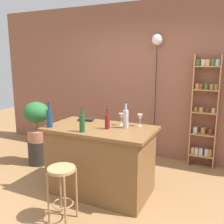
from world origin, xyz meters
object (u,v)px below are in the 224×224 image
bottle_wine_red (82,123)px  wine_glass_center (121,117)px  bar_stool (62,182)px  bottle_olive_oil (107,121)px  bottle_vinegar (49,118)px  potted_plant (37,118)px  spice_shelf (204,111)px  bottle_sauce_amber (126,118)px  wine_glass_left (140,118)px  pendant_globe_light (157,42)px  cookbook (86,119)px  plant_stool (39,152)px

bottle_wine_red → wine_glass_center: size_ratio=1.88×
bar_stool → bottle_olive_oil: bottle_olive_oil is taller
bottle_vinegar → wine_glass_center: (0.82, 0.49, -0.01)m
bottle_wine_red → potted_plant: bearing=152.9°
bottle_olive_oil → spice_shelf: bearing=55.9°
potted_plant → wine_glass_center: bearing=-6.3°
spice_shelf → bottle_sauce_amber: spice_shelf is taller
bar_stool → bottle_sauce_amber: 1.11m
wine_glass_center → bottle_olive_oil: bearing=-110.4°
wine_glass_center → bar_stool: bearing=-107.0°
bottle_wine_red → wine_glass_left: bearing=45.5°
bottle_vinegar → bottle_wine_red: bearing=-1.3°
wine_glass_left → pendant_globe_light: bearing=96.8°
spice_shelf → cookbook: spice_shelf is taller
bottle_wine_red → plant_stool: bearing=152.9°
wine_glass_left → cookbook: (-0.81, -0.03, -0.10)m
bottle_vinegar → bottle_olive_oil: bottle_vinegar is taller
bottle_vinegar → cookbook: bearing=64.4°
plant_stool → cookbook: bearing=-8.3°
potted_plant → bottle_sauce_amber: 1.79m
bottle_sauce_amber → bottle_olive_oil: bearing=-145.3°
bottle_wine_red → cookbook: bottle_wine_red is taller
bottle_sauce_amber → cookbook: size_ratio=1.62×
potted_plant → pendant_globe_light: bearing=33.3°
cookbook → bottle_wine_red: bearing=-79.1°
bottle_wine_red → pendant_globe_light: 2.14m
bar_stool → bottle_wine_red: 0.73m
bar_stool → bottle_sauce_amber: size_ratio=1.87×
bottle_sauce_amber → cookbook: (-0.67, 0.13, -0.11)m
bottle_vinegar → wine_glass_left: bottle_vinegar is taller
bottle_sauce_amber → cookbook: 0.70m
potted_plant → bottle_olive_oil: (1.55, -0.43, 0.20)m
bar_stool → pendant_globe_light: (0.39, 2.29, 1.61)m
plant_stool → potted_plant: (0.00, -0.00, 0.61)m
bottle_sauce_amber → bottle_vinegar: size_ratio=1.02×
bottle_olive_oil → wine_glass_left: bottle_olive_oil is taller
bar_stool → plant_stool: (-1.35, 1.15, -0.26)m
wine_glass_center → pendant_globe_light: pendant_globe_light is taller
cookbook → pendant_globe_light: 1.85m
wine_glass_center → bottle_wine_red: bearing=-121.5°
spice_shelf → bottle_sauce_amber: bearing=-121.1°
bar_stool → bottle_sauce_amber: bottle_sauce_amber is taller
plant_stool → wine_glass_center: 1.85m
potted_plant → bottle_sauce_amber: bottle_sauce_amber is taller
bottle_olive_oil → cookbook: bottle_olive_oil is taller
plant_stool → wine_glass_center: size_ratio=2.52×
bar_stool → bottle_sauce_amber: bearing=64.9°
bar_stool → cookbook: (-0.27, 0.99, 0.47)m
spice_shelf → pendant_globe_light: (-0.85, 0.04, 1.12)m
wine_glass_left → wine_glass_center: same height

